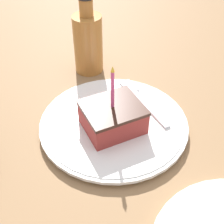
% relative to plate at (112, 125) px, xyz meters
% --- Properties ---
extents(ground_plane, '(2.40, 2.40, 0.04)m').
position_rel_plate_xyz_m(ground_plane, '(0.03, -0.00, -0.03)').
color(ground_plane, olive).
rests_on(ground_plane, ground).
extents(plate, '(0.29, 0.29, 0.02)m').
position_rel_plate_xyz_m(plate, '(0.00, 0.00, 0.00)').
color(plate, white).
rests_on(plate, ground_plane).
extents(cake_slice, '(0.09, 0.11, 0.14)m').
position_rel_plate_xyz_m(cake_slice, '(-0.01, 0.01, 0.03)').
color(cake_slice, '#99332D').
rests_on(cake_slice, plate).
extents(fork, '(0.17, 0.03, 0.00)m').
position_rel_plate_xyz_m(fork, '(0.03, -0.08, 0.01)').
color(fork, silver).
rests_on(fork, plate).
extents(bottle, '(0.07, 0.07, 0.19)m').
position_rel_plate_xyz_m(bottle, '(0.21, -0.04, 0.07)').
color(bottle, '#B27233').
rests_on(bottle, ground_plane).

